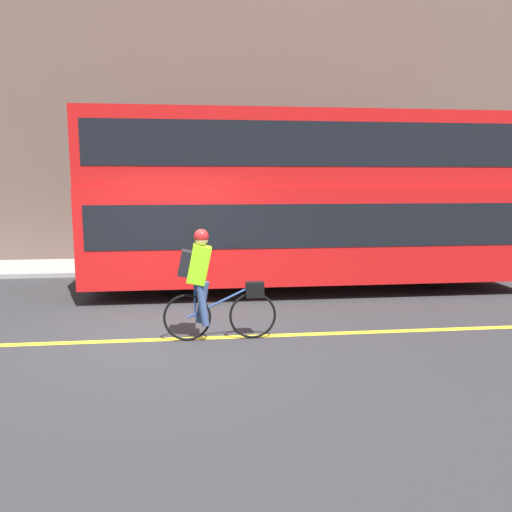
{
  "coord_description": "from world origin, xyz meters",
  "views": [
    {
      "loc": [
        0.44,
        -7.3,
        2.31
      ],
      "look_at": [
        1.43,
        1.24,
        1.0
      ],
      "focal_mm": 35.0,
      "sensor_mm": 36.0,
      "label": 1
    }
  ],
  "objects": [
    {
      "name": "ground_plane",
      "position": [
        0.0,
        0.0,
        0.0
      ],
      "size": [
        80.0,
        80.0,
        0.0
      ],
      "primitive_type": "plane",
      "color": "#2D2D30"
    },
    {
      "name": "road_center_line",
      "position": [
        0.0,
        -0.17,
        0.0
      ],
      "size": [
        50.0,
        0.14,
        0.01
      ],
      "primitive_type": "cube",
      "color": "yellow",
      "rests_on": "ground_plane"
    },
    {
      "name": "sidewalk_curb",
      "position": [
        0.0,
        6.01,
        0.05
      ],
      "size": [
        60.0,
        2.28,
        0.11
      ],
      "color": "gray",
      "rests_on": "ground_plane"
    },
    {
      "name": "building_facade",
      "position": [
        0.0,
        7.3,
        4.11
      ],
      "size": [
        60.0,
        0.3,
        8.22
      ],
      "color": "brown",
      "rests_on": "ground_plane"
    },
    {
      "name": "bus",
      "position": [
        2.72,
        3.07,
        2.02
      ],
      "size": [
        9.02,
        2.46,
        3.63
      ],
      "color": "black",
      "rests_on": "ground_plane"
    },
    {
      "name": "cyclist_on_bike",
      "position": [
        0.56,
        -0.26,
        0.88
      ],
      "size": [
        1.64,
        0.32,
        1.63
      ],
      "color": "black",
      "rests_on": "ground_plane"
    },
    {
      "name": "street_sign_post",
      "position": [
        4.05,
        5.89,
        1.51
      ],
      "size": [
        0.36,
        0.09,
        2.52
      ],
      "color": "#59595B",
      "rests_on": "sidewalk_curb"
    }
  ]
}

